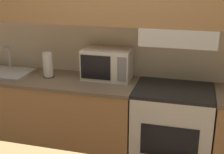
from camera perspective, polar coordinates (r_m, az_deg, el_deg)
name	(u,v)px	position (r m, az deg, el deg)	size (l,w,h in m)	color
ground_plane	(120,148)	(3.63, 1.47, -12.92)	(16.00, 16.00, 0.00)	brown
wall_back	(121,14)	(3.06, 1.66, 11.48)	(5.66, 0.38, 2.55)	silver
lower_counter_main	(49,117)	(3.41, -11.47, -7.09)	(1.85, 0.59, 0.88)	tan
stove_range	(171,132)	(3.10, 10.80, -9.80)	(0.72, 0.57, 0.88)	white
microwave	(107,64)	(3.09, -0.89, 2.37)	(0.48, 0.29, 0.30)	white
sink_basin	(3,72)	(3.49, -19.38, 0.89)	(0.60, 0.40, 0.27)	#B7BABF
paper_towel_roll	(48,65)	(3.23, -11.63, 2.17)	(0.12, 0.12, 0.25)	black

